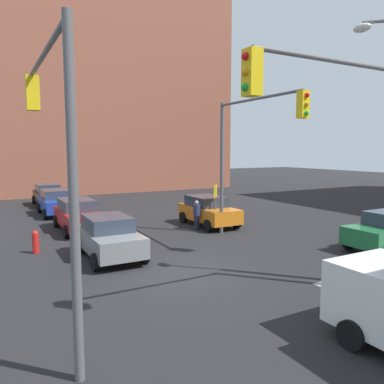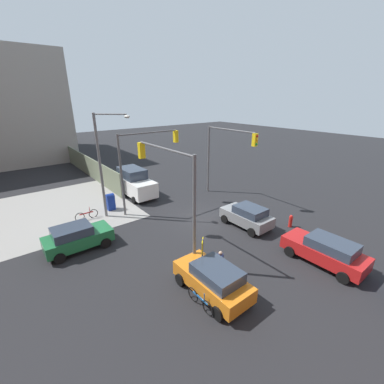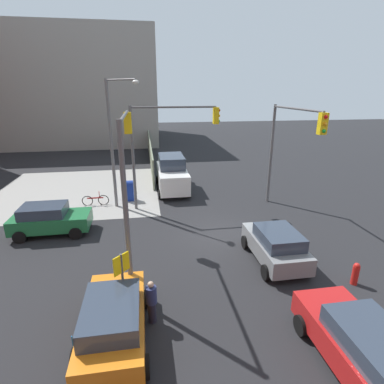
{
  "view_description": "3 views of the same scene",
  "coord_description": "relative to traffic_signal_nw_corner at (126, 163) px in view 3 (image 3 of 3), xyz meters",
  "views": [
    {
      "loc": [
        11.13,
        -5.8,
        4.19
      ],
      "look_at": [
        -0.6,
        0.66,
        2.69
      ],
      "focal_mm": 35.0,
      "sensor_mm": 36.0,
      "label": 1
    },
    {
      "loc": [
        -13.78,
        11.98,
        9.05
      ],
      "look_at": [
        -0.32,
        1.35,
        2.66
      ],
      "focal_mm": 24.0,
      "sensor_mm": 36.0,
      "label": 2
    },
    {
      "loc": [
        -13.99,
        3.77,
        7.31
      ],
      "look_at": [
        -0.72,
        1.65,
        2.75
      ],
      "focal_mm": 28.0,
      "sensor_mm": 36.0,
      "label": 3
    }
  ],
  "objects": [
    {
      "name": "warning_sign_two_way",
      "position": [
        -3.09,
        0.19,
        -3.01
      ],
      "size": [
        0.48,
        0.48,
        2.4
      ],
      "color": "#4C4C4C",
      "rests_on": "ground"
    },
    {
      "name": "coupe_red",
      "position": [
        -6.38,
        -6.21,
        -3.8
      ],
      "size": [
        4.47,
        2.02,
        1.62
      ],
      "color": "#B21919",
      "rests_on": "ground"
    },
    {
      "name": "street_lamp_corner",
      "position": [
        7.25,
        1.03,
        0.06
      ],
      "size": [
        2.04,
        2.01,
        8.0
      ],
      "color": "slate",
      "rests_on": "ground"
    },
    {
      "name": "hatchback_green",
      "position": [
        3.94,
        4.45,
        -3.8
      ],
      "size": [
        2.02,
        3.97,
        1.62
      ],
      "color": "#1E6638",
      "rests_on": "ground"
    },
    {
      "name": "hatchback_orange",
      "position": [
        -4.2,
        0.44,
        -3.8
      ],
      "size": [
        4.05,
        2.02,
        1.62
      ],
      "color": "orange",
      "rests_on": "ground"
    },
    {
      "name": "sidewalk_corner",
      "position": [
        11.31,
        4.5,
        -4.64
      ],
      "size": [
        12.0,
        12.0,
        0.01
      ],
      "primitive_type": "cube",
      "color": "gray",
      "rests_on": "ground"
    },
    {
      "name": "ground_plane",
      "position": [
        2.31,
        -4.5,
        -4.64
      ],
      "size": [
        120.0,
        120.0,
        0.0
      ],
      "primitive_type": "plane",
      "color": "black"
    },
    {
      "name": "bicycle_at_crosswalk",
      "position": [
        -4.49,
        1.5,
        -4.3
      ],
      "size": [
        1.75,
        0.05,
        0.97
      ],
      "color": "black",
      "rests_on": "ground"
    },
    {
      "name": "pedestrian_crossing",
      "position": [
        -3.49,
        -0.7,
        -3.85
      ],
      "size": [
        0.36,
        0.36,
        1.55
      ],
      "rotation": [
        0.0,
        0.0,
        3.96
      ],
      "color": "navy",
      "rests_on": "ground"
    },
    {
      "name": "traffic_signal_ne_corner",
      "position": [
        6.81,
        -2.11,
        -0.01
      ],
      "size": [
        0.36,
        5.54,
        6.5
      ],
      "color": "#59595B",
      "rests_on": "ground"
    },
    {
      "name": "fire_hydrant",
      "position": [
        -2.69,
        -8.7,
        -4.16
      ],
      "size": [
        0.26,
        0.26,
        0.94
      ],
      "color": "red",
      "rests_on": "ground"
    },
    {
      "name": "building_loft_east",
      "position": [
        38.31,
        9.33,
        2.89
      ],
      "size": [
        20.0,
        24.0,
        15.06
      ],
      "color": "#9E9B93",
      "rests_on": "ground"
    },
    {
      "name": "sedan_gray",
      "position": [
        -0.62,
        -6.25,
        -3.8
      ],
      "size": [
        3.81,
        2.02,
        1.62
      ],
      "color": "slate",
      "rests_on": "ground"
    },
    {
      "name": "construction_fence",
      "position": [
        21.79,
        -1.3,
        -3.44
      ],
      "size": [
        22.95,
        0.12,
        2.4
      ],
      "primitive_type": "cube",
      "color": "slate",
      "rests_on": "ground"
    },
    {
      "name": "traffic_signal_nw_corner",
      "position": [
        0.0,
        0.0,
        0.0
      ],
      "size": [
        5.72,
        0.36,
        6.5
      ],
      "color": "#59595B",
      "rests_on": "ground"
    },
    {
      "name": "traffic_signal_se_corner",
      "position": [
        4.6,
        -9.0,
        0.0
      ],
      "size": [
        5.76,
        0.36,
        6.5
      ],
      "color": "#59595B",
      "rests_on": "ground"
    },
    {
      "name": "bicycle_leaning_on_fence",
      "position": [
        7.91,
        2.7,
        -4.3
      ],
      "size": [
        0.05,
        1.75,
        0.97
      ],
      "color": "black",
      "rests_on": "ground"
    },
    {
      "name": "mailbox_blue",
      "position": [
        8.51,
        0.5,
        -3.88
      ],
      "size": [
        0.56,
        0.64,
        1.43
      ],
      "color": "navy",
      "rests_on": "ground"
    },
    {
      "name": "van_white_delivery",
      "position": [
        10.45,
        -2.7,
        -3.36
      ],
      "size": [
        5.4,
        2.32,
        2.62
      ],
      "color": "white",
      "rests_on": "ground"
    }
  ]
}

